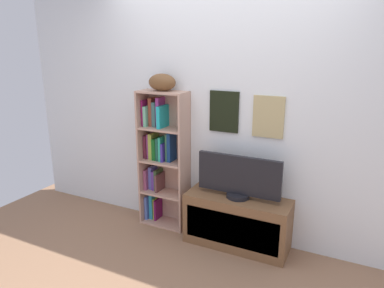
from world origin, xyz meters
TOP-DOWN VIEW (x-y plane):
  - back_wall at (0.00, 1.13)m, footprint 4.80×0.08m
  - bookshelf at (-0.65, 1.01)m, footprint 0.51×0.24m
  - football at (-0.60, 0.98)m, footprint 0.30×0.21m
  - tv_stand at (0.24, 0.91)m, footprint 1.00×0.37m
  - television at (0.24, 0.91)m, footprint 0.80×0.22m

SIDE VIEW (x-z plane):
  - tv_stand at x=0.24m, z-range 0.00..0.51m
  - television at x=0.24m, z-range 0.50..0.91m
  - bookshelf at x=-0.65m, z-range 0.03..1.48m
  - back_wall at x=0.00m, z-range 0.00..2.50m
  - football at x=-0.60m, z-range 1.46..1.63m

